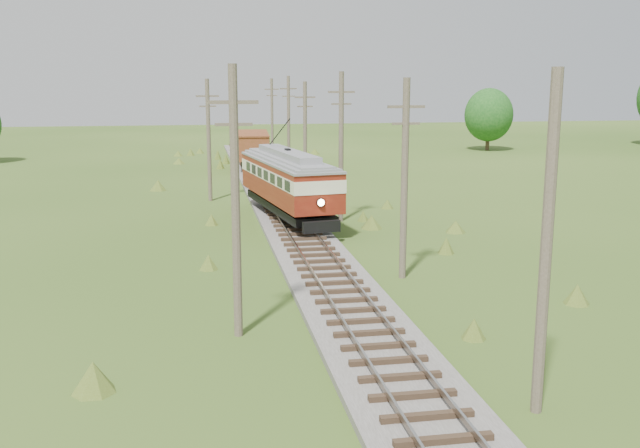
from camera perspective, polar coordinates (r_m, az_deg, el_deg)
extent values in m
cube|color=#605B54|center=(46.11, -2.98, 0.97)|extent=(3.60, 96.00, 0.25)
cube|color=#726659|center=(45.97, -3.87, 1.38)|extent=(0.08, 96.00, 0.17)
cube|color=#726659|center=(46.14, -2.10, 1.44)|extent=(0.08, 96.00, 0.17)
cube|color=#2D2116|center=(46.08, -2.98, 1.22)|extent=(2.40, 96.00, 0.16)
cube|color=black|center=(43.33, -2.56, 1.50)|extent=(4.13, 11.54, 0.46)
cube|color=maroon|center=(43.17, -2.57, 2.84)|extent=(4.70, 12.57, 1.13)
cube|color=#F1EAC5|center=(43.04, -2.58, 4.05)|extent=(4.74, 12.64, 0.72)
cube|color=black|center=(43.04, -2.58, 4.05)|extent=(4.68, 12.10, 0.56)
cube|color=maroon|center=(42.98, -2.59, 4.73)|extent=(4.70, 12.57, 0.31)
cube|color=gray|center=(42.94, -2.59, 5.18)|extent=(4.78, 12.70, 0.39)
cube|color=gray|center=(42.90, -2.60, 5.64)|extent=(2.68, 9.30, 0.41)
sphere|color=#FFF2BF|center=(37.28, 0.08, 1.72)|extent=(0.37, 0.37, 0.37)
cylinder|color=black|center=(44.57, -3.27, 7.34)|extent=(0.79, 4.72, 1.97)
cylinder|color=black|center=(38.75, -1.74, 0.24)|extent=(0.25, 0.83, 0.82)
cylinder|color=black|center=(39.21, 0.40, 0.38)|extent=(0.25, 0.83, 0.82)
cylinder|color=black|center=(47.58, -5.01, 2.30)|extent=(0.25, 0.83, 0.82)
cylinder|color=black|center=(47.96, -3.22, 2.40)|extent=(0.25, 0.83, 0.82)
cube|color=black|center=(69.41, -5.38, 5.15)|extent=(2.82, 8.11, 0.55)
cube|color=brown|center=(69.28, -5.40, 6.28)|extent=(3.45, 9.03, 2.22)
cube|color=brown|center=(69.18, -5.42, 7.24)|extent=(3.52, 9.21, 0.13)
cylinder|color=black|center=(66.76, -6.06, 4.93)|extent=(0.19, 0.89, 0.89)
cylinder|color=black|center=(66.78, -4.63, 4.96)|extent=(0.19, 0.89, 0.89)
cylinder|color=black|center=(72.04, -6.08, 5.40)|extent=(0.19, 0.89, 0.89)
cylinder|color=black|center=(72.07, -4.75, 5.43)|extent=(0.19, 0.89, 0.89)
cone|color=gray|center=(60.95, -0.98, 4.03)|extent=(3.39, 3.39, 1.27)
cone|color=gray|center=(60.08, -0.03, 3.67)|extent=(1.91, 1.91, 0.74)
cylinder|color=brown|center=(18.60, 17.65, -1.80)|extent=(0.30, 0.30, 8.80)
cylinder|color=brown|center=(30.59, 6.77, 3.49)|extent=(0.30, 0.30, 8.60)
cube|color=brown|center=(30.32, 6.91, 9.30)|extent=(1.60, 0.12, 0.12)
cube|color=brown|center=(30.36, 6.88, 7.98)|extent=(1.20, 0.10, 0.10)
cylinder|color=brown|center=(43.08, 1.70, 6.12)|extent=(0.30, 0.30, 9.00)
cube|color=brown|center=(42.90, 1.73, 10.51)|extent=(1.60, 0.12, 0.12)
cube|color=brown|center=(42.92, 1.72, 9.58)|extent=(1.20, 0.10, 0.10)
cylinder|color=brown|center=(55.83, -1.20, 7.03)|extent=(0.30, 0.30, 8.40)
cube|color=brown|center=(55.68, -1.21, 10.10)|extent=(1.60, 0.12, 0.12)
cube|color=brown|center=(55.70, -1.21, 9.39)|extent=(1.20, 0.10, 0.10)
cylinder|color=brown|center=(68.71, -2.53, 8.05)|extent=(0.30, 0.30, 8.90)
cube|color=brown|center=(68.60, -2.55, 10.76)|extent=(1.60, 0.12, 0.12)
cube|color=brown|center=(68.61, -2.54, 10.18)|extent=(1.20, 0.10, 0.10)
cylinder|color=brown|center=(81.59, -3.86, 8.50)|extent=(0.30, 0.30, 8.70)
cube|color=brown|center=(81.49, -3.89, 10.71)|extent=(1.60, 0.12, 0.12)
cube|color=brown|center=(81.50, -3.88, 10.22)|extent=(1.20, 0.10, 0.10)
cylinder|color=brown|center=(23.40, -6.77, 1.55)|extent=(0.30, 0.30, 9.00)
cube|color=brown|center=(23.07, -6.96, 9.65)|extent=(1.60, 0.12, 0.12)
cube|color=brown|center=(23.10, -6.92, 7.91)|extent=(1.20, 0.10, 0.10)
cylinder|color=brown|center=(51.20, -8.89, 6.61)|extent=(0.30, 0.30, 8.60)
cube|color=brown|center=(51.04, -9.00, 10.07)|extent=(1.60, 0.12, 0.12)
cube|color=brown|center=(51.06, -8.97, 9.29)|extent=(1.20, 0.10, 0.10)
cylinder|color=#38281C|center=(90.55, 13.26, 6.55)|extent=(0.50, 0.50, 2.52)
ellipsoid|color=#154817|center=(90.36, 13.35, 8.50)|extent=(5.88, 5.88, 6.47)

